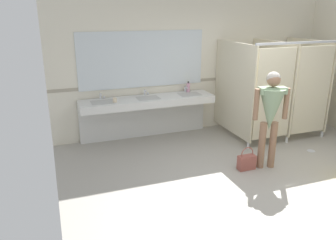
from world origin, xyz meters
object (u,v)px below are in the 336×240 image
(handbag, at_px, (247,162))
(paper_cup, at_px, (115,100))
(soap_dispenser, at_px, (188,87))
(person_standing, at_px, (271,109))

(handbag, height_order, paper_cup, paper_cup)
(soap_dispenser, height_order, paper_cup, soap_dispenser)
(person_standing, distance_m, paper_cup, 2.69)
(handbag, height_order, soap_dispenser, soap_dispenser)
(soap_dispenser, bearing_deg, paper_cup, -169.40)
(soap_dispenser, bearing_deg, person_standing, -75.00)
(person_standing, distance_m, handbag, 0.91)
(handbag, distance_m, paper_cup, 2.53)
(handbag, xyz_separation_m, paper_cup, (-1.76, 1.65, 0.77))
(handbag, relative_size, paper_cup, 4.56)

